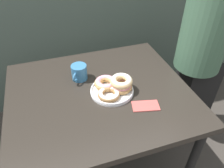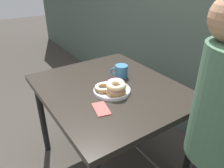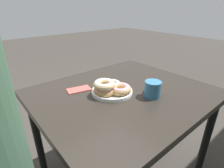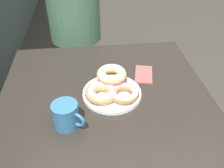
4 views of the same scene
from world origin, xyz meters
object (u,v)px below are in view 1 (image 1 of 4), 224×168
person_figure (200,57)px  napkin (146,106)px  coffee_mug (79,72)px  dining_table (100,101)px  donut_plate (114,87)px

person_figure → napkin: (-0.58, -0.33, -0.00)m
coffee_mug → person_figure: size_ratio=0.08×
dining_table → napkin: napkin is taller
donut_plate → coffee_mug: 0.24m
donut_plate → coffee_mug: bearing=131.7°
napkin → donut_plate: bearing=126.5°
donut_plate → dining_table: bearing=162.1°
dining_table → person_figure: bearing=9.8°
dining_table → person_figure: person_figure is taller
donut_plate → person_figure: (0.71, 0.16, -0.03)m
donut_plate → napkin: size_ratio=1.69×
coffee_mug → person_figure: (0.87, -0.02, -0.04)m
dining_table → coffee_mug: 0.22m
dining_table → napkin: size_ratio=6.57×
dining_table → napkin: bearing=-43.6°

